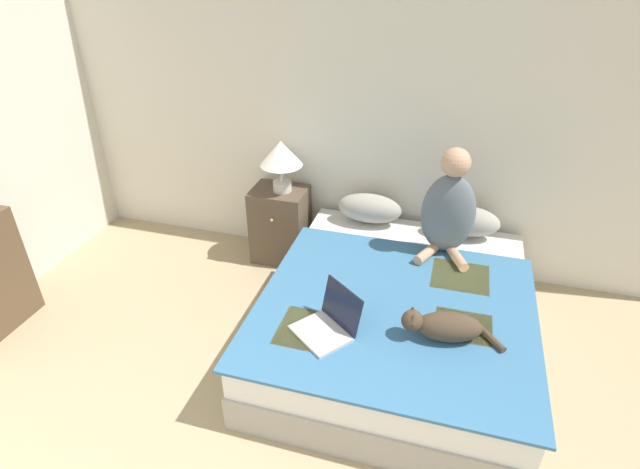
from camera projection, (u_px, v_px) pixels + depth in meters
wall_back at (353, 111)px, 3.82m from camera, size 5.73×0.05×2.55m
bed at (397, 317)px, 3.35m from camera, size 1.69×1.97×0.46m
pillow_near at (370, 208)px, 3.95m from camera, size 0.51×0.25×0.23m
pillow_far at (465, 221)px, 3.78m from camera, size 0.51×0.25×0.23m
person_sitting at (449, 209)px, 3.46m from camera, size 0.38×0.37×0.79m
cat_tabby at (444, 326)px, 2.80m from camera, size 0.59×0.25×0.19m
laptop_open at (328, 323)px, 2.87m from camera, size 0.43×0.43×0.26m
nightstand at (280, 224)px, 4.23m from camera, size 0.45×0.38×0.65m
table_lamp at (281, 156)px, 3.90m from camera, size 0.34×0.34×0.42m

